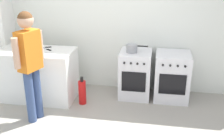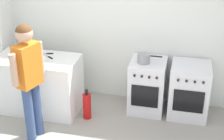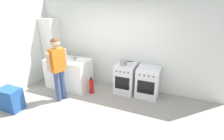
# 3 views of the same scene
# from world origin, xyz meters

# --- Properties ---
(back_wall) EXTENTS (6.00, 0.10, 2.60)m
(back_wall) POSITION_xyz_m (0.00, 1.95, 1.30)
(back_wall) COLOR silver
(back_wall) RESTS_ON ground
(counter_unit) EXTENTS (1.30, 0.70, 0.90)m
(counter_unit) POSITION_xyz_m (-1.35, 1.20, 0.45)
(counter_unit) COLOR white
(counter_unit) RESTS_ON ground
(oven_left) EXTENTS (0.55, 0.62, 0.85)m
(oven_left) POSITION_xyz_m (0.35, 1.58, 0.43)
(oven_left) COLOR silver
(oven_left) RESTS_ON ground
(oven_right) EXTENTS (0.60, 0.62, 0.85)m
(oven_right) POSITION_xyz_m (1.00, 1.58, 0.43)
(oven_right) COLOR silver
(oven_right) RESTS_ON ground
(pot) EXTENTS (0.38, 0.20, 0.14)m
(pot) POSITION_xyz_m (0.28, 1.52, 0.92)
(pot) COLOR gray
(pot) RESTS_ON oven_left
(knife_chef) EXTENTS (0.28, 0.20, 0.01)m
(knife_chef) POSITION_xyz_m (-1.21, 1.30, 0.90)
(knife_chef) COLOR silver
(knife_chef) RESTS_ON counter_unit
(knife_paring) EXTENTS (0.21, 0.07, 0.01)m
(knife_paring) POSITION_xyz_m (-1.48, 1.09, 0.91)
(knife_paring) COLOR silver
(knife_paring) RESTS_ON counter_unit
(knife_carving) EXTENTS (0.32, 0.13, 0.01)m
(knife_carving) POSITION_xyz_m (-1.30, 1.38, 0.90)
(knife_carving) COLOR silver
(knife_carving) RESTS_ON counter_unit
(person) EXTENTS (0.30, 0.54, 1.70)m
(person) POSITION_xyz_m (-1.11, 0.48, 1.02)
(person) COLOR #384C7A
(person) RESTS_ON ground
(fire_extinguisher) EXTENTS (0.13, 0.13, 0.50)m
(fire_extinguisher) POSITION_xyz_m (-0.52, 1.10, 0.22)
(fire_extinguisher) COLOR red
(fire_extinguisher) RESTS_ON ground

